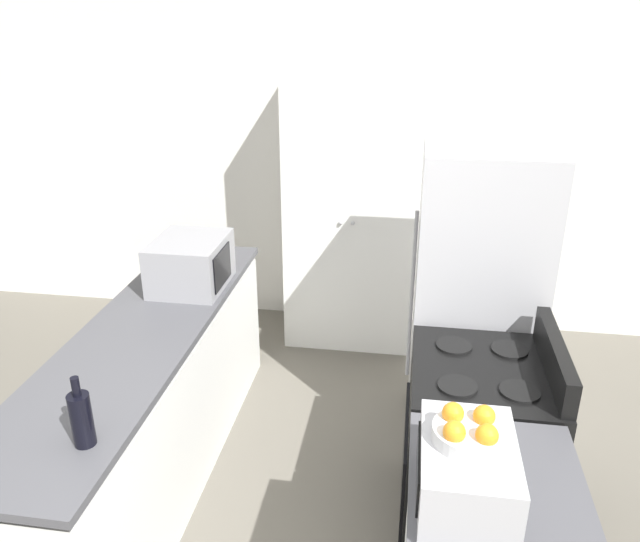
{
  "coord_description": "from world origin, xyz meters",
  "views": [
    {
      "loc": [
        0.48,
        -1.25,
        2.4
      ],
      "look_at": [
        0.0,
        1.87,
        1.05
      ],
      "focal_mm": 35.0,
      "sensor_mm": 36.0,
      "label": 1
    }
  ],
  "objects_px": {
    "pantry_cabinet": "(352,210)",
    "toaster_oven": "(466,472)",
    "stove": "(475,448)",
    "refrigerator": "(475,300)",
    "fruit_bowl": "(469,431)",
    "wine_bottle": "(81,418)",
    "microwave": "(191,263)"
  },
  "relations": [
    {
      "from": "refrigerator",
      "to": "fruit_bowl",
      "type": "xyz_separation_m",
      "value": [
        -0.16,
        -1.58,
        0.29
      ]
    },
    {
      "from": "toaster_oven",
      "to": "fruit_bowl",
      "type": "relative_size",
      "value": 1.94
    },
    {
      "from": "pantry_cabinet",
      "to": "toaster_oven",
      "type": "distance_m",
      "value": 2.77
    },
    {
      "from": "pantry_cabinet",
      "to": "fruit_bowl",
      "type": "height_order",
      "value": "pantry_cabinet"
    },
    {
      "from": "refrigerator",
      "to": "toaster_oven",
      "type": "distance_m",
      "value": 1.61
    },
    {
      "from": "stove",
      "to": "microwave",
      "type": "height_order",
      "value": "microwave"
    },
    {
      "from": "pantry_cabinet",
      "to": "stove",
      "type": "height_order",
      "value": "pantry_cabinet"
    },
    {
      "from": "microwave",
      "to": "fruit_bowl",
      "type": "bearing_deg",
      "value": -45.41
    },
    {
      "from": "refrigerator",
      "to": "fruit_bowl",
      "type": "bearing_deg",
      "value": -95.71
    },
    {
      "from": "pantry_cabinet",
      "to": "wine_bottle",
      "type": "height_order",
      "value": "pantry_cabinet"
    },
    {
      "from": "stove",
      "to": "toaster_oven",
      "type": "bearing_deg",
      "value": -99.62
    },
    {
      "from": "toaster_oven",
      "to": "fruit_bowl",
      "type": "height_order",
      "value": "fruit_bowl"
    },
    {
      "from": "pantry_cabinet",
      "to": "wine_bottle",
      "type": "bearing_deg",
      "value": -105.06
    },
    {
      "from": "pantry_cabinet",
      "to": "refrigerator",
      "type": "bearing_deg",
      "value": -53.54
    },
    {
      "from": "pantry_cabinet",
      "to": "stove",
      "type": "relative_size",
      "value": 1.92
    },
    {
      "from": "pantry_cabinet",
      "to": "refrigerator",
      "type": "height_order",
      "value": "pantry_cabinet"
    },
    {
      "from": "stove",
      "to": "pantry_cabinet",
      "type": "bearing_deg",
      "value": 113.29
    },
    {
      "from": "pantry_cabinet",
      "to": "stove",
      "type": "distance_m",
      "value": 2.1
    },
    {
      "from": "pantry_cabinet",
      "to": "toaster_oven",
      "type": "relative_size",
      "value": 4.55
    },
    {
      "from": "stove",
      "to": "toaster_oven",
      "type": "distance_m",
      "value": 1.01
    },
    {
      "from": "microwave",
      "to": "toaster_oven",
      "type": "relative_size",
      "value": 1.05
    },
    {
      "from": "pantry_cabinet",
      "to": "toaster_oven",
      "type": "height_order",
      "value": "pantry_cabinet"
    },
    {
      "from": "fruit_bowl",
      "to": "refrigerator",
      "type": "bearing_deg",
      "value": 84.29
    },
    {
      "from": "pantry_cabinet",
      "to": "fruit_bowl",
      "type": "distance_m",
      "value": 2.76
    },
    {
      "from": "toaster_oven",
      "to": "wine_bottle",
      "type": "bearing_deg",
      "value": 177.03
    },
    {
      "from": "pantry_cabinet",
      "to": "microwave",
      "type": "bearing_deg",
      "value": -123.22
    },
    {
      "from": "pantry_cabinet",
      "to": "fruit_bowl",
      "type": "xyz_separation_m",
      "value": [
        0.66,
        -2.68,
        0.14
      ]
    },
    {
      "from": "stove",
      "to": "refrigerator",
      "type": "height_order",
      "value": "refrigerator"
    },
    {
      "from": "toaster_oven",
      "to": "fruit_bowl",
      "type": "distance_m",
      "value": 0.15
    },
    {
      "from": "refrigerator",
      "to": "stove",
      "type": "bearing_deg",
      "value": -90.9
    },
    {
      "from": "pantry_cabinet",
      "to": "refrigerator",
      "type": "distance_m",
      "value": 1.38
    },
    {
      "from": "stove",
      "to": "toaster_oven",
      "type": "xyz_separation_m",
      "value": [
        -0.14,
        -0.83,
        0.55
      ]
    }
  ]
}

